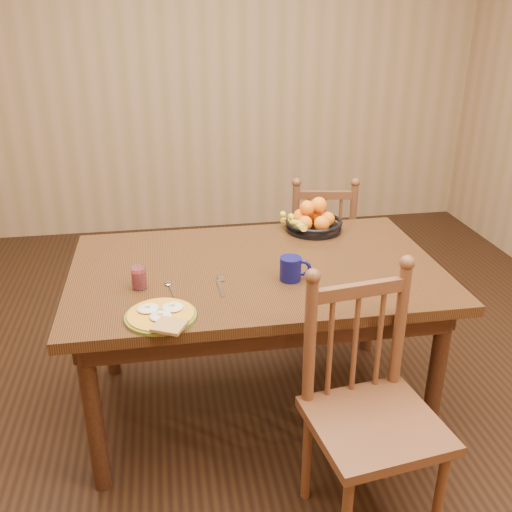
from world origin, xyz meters
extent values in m
cube|color=black|center=(0.00, 0.00, 0.00)|extent=(4.50, 5.00, 0.01)
cube|color=olive|center=(0.00, 2.50, 1.35)|extent=(4.50, 0.01, 2.70)
cube|color=black|center=(0.00, 0.00, 0.73)|extent=(1.60, 1.00, 0.04)
cube|color=black|center=(0.00, 0.42, 0.65)|extent=(1.40, 0.04, 0.10)
cube|color=black|center=(0.00, -0.42, 0.65)|extent=(1.40, 0.04, 0.10)
cube|color=black|center=(0.72, 0.00, 0.65)|extent=(0.04, 0.84, 0.10)
cube|color=black|center=(-0.72, 0.00, 0.65)|extent=(0.04, 0.84, 0.10)
cylinder|color=black|center=(-0.70, -0.40, 0.35)|extent=(0.07, 0.07, 0.70)
cylinder|color=black|center=(0.70, -0.40, 0.35)|extent=(0.07, 0.07, 0.70)
cylinder|color=black|center=(-0.70, 0.40, 0.35)|extent=(0.07, 0.07, 0.70)
cylinder|color=black|center=(0.70, 0.40, 0.35)|extent=(0.07, 0.07, 0.70)
cube|color=#4E2E17|center=(0.55, 0.91, 0.41)|extent=(0.46, 0.45, 0.04)
cylinder|color=#4E2E17|center=(0.74, 1.03, 0.20)|extent=(0.03, 0.03, 0.39)
cylinder|color=#4E2E17|center=(0.41, 1.09, 0.20)|extent=(0.03, 0.03, 0.39)
cylinder|color=#4E2E17|center=(0.69, 0.73, 0.20)|extent=(0.03, 0.03, 0.39)
cylinder|color=#4E2E17|center=(0.36, 0.78, 0.20)|extent=(0.03, 0.03, 0.39)
cylinder|color=#4E2E17|center=(0.68, 0.71, 0.65)|extent=(0.04, 0.04, 0.48)
cylinder|color=#4E2E17|center=(0.36, 0.77, 0.65)|extent=(0.04, 0.04, 0.48)
cylinder|color=#4E2E17|center=(0.52, 0.74, 0.60)|extent=(0.02, 0.02, 0.37)
cube|color=#4E2E17|center=(0.52, 0.74, 0.81)|extent=(0.33, 0.08, 0.05)
cube|color=#4E2E17|center=(0.30, -0.73, 0.45)|extent=(0.49, 0.48, 0.04)
cylinder|color=#4E2E17|center=(0.50, -0.88, 0.21)|extent=(0.04, 0.04, 0.43)
cylinder|color=#4E2E17|center=(0.10, -0.59, 0.21)|extent=(0.04, 0.04, 0.43)
cylinder|color=#4E2E17|center=(0.46, -0.54, 0.21)|extent=(0.04, 0.04, 0.43)
cylinder|color=#4E2E17|center=(0.10, -0.57, 0.71)|extent=(0.04, 0.04, 0.52)
cylinder|color=#4E2E17|center=(0.45, -0.52, 0.71)|extent=(0.04, 0.04, 0.52)
cylinder|color=#4E2E17|center=(0.27, -0.55, 0.66)|extent=(0.02, 0.02, 0.40)
cube|color=#4E2E17|center=(0.27, -0.55, 0.89)|extent=(0.36, 0.08, 0.05)
cylinder|color=#59601E|center=(-0.42, -0.38, 0.76)|extent=(0.26, 0.26, 0.01)
cylinder|color=orange|center=(-0.42, -0.38, 0.76)|extent=(0.24, 0.24, 0.01)
ellipsoid|color=silver|center=(-0.46, -0.34, 0.77)|extent=(0.08, 0.08, 0.01)
cube|color=#F2E08C|center=(-0.46, -0.34, 0.79)|extent=(0.02, 0.02, 0.01)
ellipsoid|color=silver|center=(-0.37, -0.35, 0.77)|extent=(0.08, 0.08, 0.01)
cube|color=#F2E08C|center=(-0.37, -0.35, 0.79)|extent=(0.02, 0.02, 0.01)
ellipsoid|color=silver|center=(-0.42, -0.41, 0.77)|extent=(0.08, 0.08, 0.01)
cube|color=#F2E08C|center=(-0.42, -0.41, 0.79)|extent=(0.02, 0.02, 0.01)
cube|color=brown|center=(-0.39, -0.48, 0.78)|extent=(0.14, 0.14, 0.01)
cube|color=silver|center=(-0.18, -0.19, 0.75)|extent=(0.02, 0.15, 0.00)
cube|color=silver|center=(-0.16, -0.10, 0.75)|extent=(0.03, 0.05, 0.00)
cube|color=silver|center=(-0.37, -0.18, 0.75)|extent=(0.03, 0.12, 0.00)
ellipsoid|color=silver|center=(-0.38, -0.11, 0.76)|extent=(0.03, 0.04, 0.01)
cylinder|color=#0B0C40|center=(0.12, -0.15, 0.80)|extent=(0.09, 0.09, 0.10)
torus|color=#0B0C40|center=(0.17, -0.15, 0.80)|extent=(0.07, 0.04, 0.07)
cylinder|color=black|center=(0.12, -0.15, 0.85)|extent=(0.08, 0.08, 0.00)
cylinder|color=silver|center=(-0.50, -0.12, 0.80)|extent=(0.06, 0.06, 0.09)
cylinder|color=maroon|center=(-0.50, -0.12, 0.79)|extent=(0.05, 0.05, 0.07)
cylinder|color=black|center=(0.36, 0.38, 0.76)|extent=(0.28, 0.28, 0.02)
torus|color=black|center=(0.36, 0.38, 0.80)|extent=(0.29, 0.29, 0.02)
cylinder|color=black|center=(0.36, 0.38, 0.75)|extent=(0.10, 0.10, 0.01)
sphere|color=orange|center=(0.43, 0.38, 0.81)|extent=(0.07, 0.07, 0.07)
sphere|color=orange|center=(0.38, 0.45, 0.81)|extent=(0.08, 0.08, 0.08)
sphere|color=orange|center=(0.30, 0.42, 0.81)|extent=(0.08, 0.08, 0.08)
sphere|color=orange|center=(0.30, 0.34, 0.81)|extent=(0.07, 0.07, 0.07)
sphere|color=orange|center=(0.38, 0.31, 0.81)|extent=(0.08, 0.08, 0.08)
sphere|color=orange|center=(0.39, 0.41, 0.87)|extent=(0.08, 0.08, 0.08)
sphere|color=orange|center=(0.32, 0.39, 0.87)|extent=(0.07, 0.07, 0.07)
cylinder|color=yellow|center=(0.27, 0.34, 0.80)|extent=(0.10, 0.17, 0.07)
cylinder|color=yellow|center=(0.25, 0.39, 0.80)|extent=(0.14, 0.15, 0.07)
camera|label=1|loc=(-0.37, -2.23, 1.80)|focal=40.00mm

